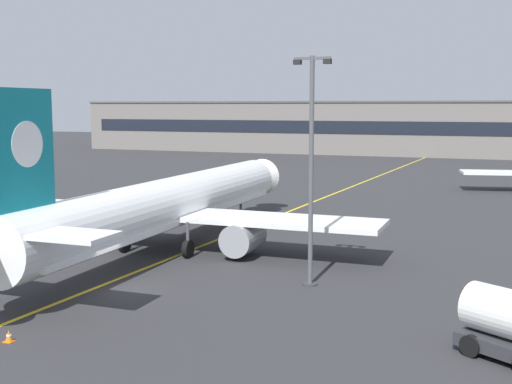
# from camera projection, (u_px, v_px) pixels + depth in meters

# --- Properties ---
(ground_plane) EXTENTS (400.00, 400.00, 0.00)m
(ground_plane) POSITION_uv_depth(u_px,v_px,m) (121.00, 290.00, 38.71)
(ground_plane) COLOR #2D2D30
(taxiway_centreline) EXTENTS (10.44, 179.73, 0.01)m
(taxiway_centreline) POSITION_uv_depth(u_px,v_px,m) (284.00, 213.00, 66.48)
(taxiway_centreline) COLOR yellow
(taxiway_centreline) RESTS_ON ground
(airliner_foreground) EXTENTS (32.03, 41.42, 11.65)m
(airliner_foreground) POSITION_uv_depth(u_px,v_px,m) (167.00, 206.00, 49.20)
(airliner_foreground) COLOR white
(airliner_foreground) RESTS_ON ground
(apron_lamp_post) EXTENTS (2.24, 0.90, 13.62)m
(apron_lamp_post) POSITION_uv_depth(u_px,v_px,m) (311.00, 168.00, 39.00)
(apron_lamp_post) COLOR #515156
(apron_lamp_post) RESTS_ON ground
(safety_cone_by_nose_gear) EXTENTS (0.44, 0.44, 0.55)m
(safety_cone_by_nose_gear) POSITION_uv_depth(u_px,v_px,m) (249.00, 216.00, 63.53)
(safety_cone_by_nose_gear) COLOR orange
(safety_cone_by_nose_gear) RESTS_ON ground
(safety_cone_by_port_wing) EXTENTS (0.44, 0.44, 0.55)m
(safety_cone_by_port_wing) POSITION_uv_depth(u_px,v_px,m) (1.00, 225.00, 58.79)
(safety_cone_by_port_wing) COLOR orange
(safety_cone_by_port_wing) RESTS_ON ground
(safety_cone_by_tail) EXTENTS (0.44, 0.44, 0.55)m
(safety_cone_by_tail) POSITION_uv_depth(u_px,v_px,m) (9.00, 336.00, 30.25)
(safety_cone_by_tail) COLOR orange
(safety_cone_by_tail) RESTS_ON ground
(terminal_building) EXTENTS (158.92, 12.40, 11.84)m
(terminal_building) POSITION_uv_depth(u_px,v_px,m) (414.00, 128.00, 143.96)
(terminal_building) COLOR slate
(terminal_building) RESTS_ON ground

